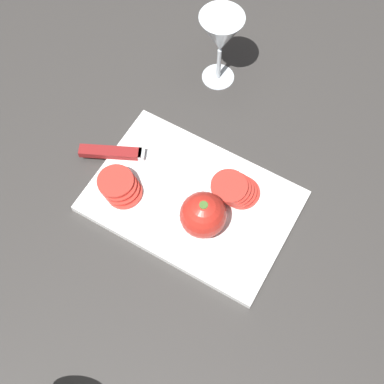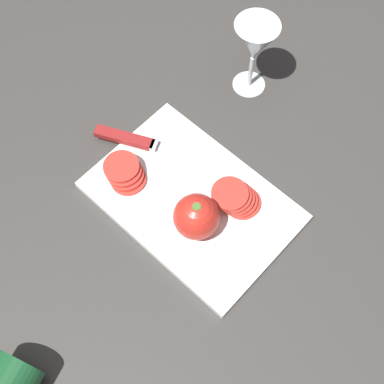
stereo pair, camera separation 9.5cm
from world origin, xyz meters
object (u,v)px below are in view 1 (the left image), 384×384
wine_glass (221,36)px  knife (124,153)px  whole_tomato (203,215)px  tomato_slice_stack_far (120,187)px  tomato_slice_stack_near (235,189)px

wine_glass → knife: size_ratio=0.65×
wine_glass → knife: bearing=77.2°
wine_glass → whole_tomato: 0.35m
whole_tomato → tomato_slice_stack_far: whole_tomato is taller
tomato_slice_stack_far → knife: bearing=-62.1°
wine_glass → tomato_slice_stack_far: bearing=85.8°
whole_tomato → tomato_slice_stack_far: size_ratio=0.97×
knife → tomato_slice_stack_near: (-0.22, -0.03, 0.01)m
wine_glass → tomato_slice_stack_near: (-0.16, 0.23, -0.09)m
knife → whole_tomato: bearing=-39.9°
tomato_slice_stack_far → tomato_slice_stack_near: bearing=-151.9°
wine_glass → whole_tomato: wine_glass is taller
wine_glass → knife: (0.06, 0.26, -0.10)m
wine_glass → tomato_slice_stack_far: wine_glass is taller
whole_tomato → tomato_slice_stack_far: 0.17m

